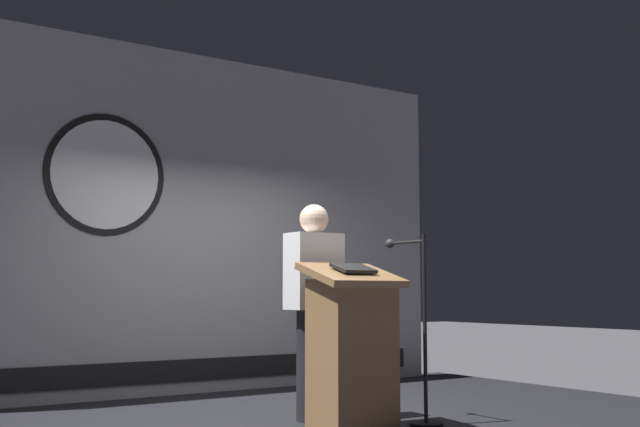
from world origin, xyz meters
TOP-DOWN VIEW (x-y plane):
  - banner_display at (-0.02, 1.85)m, footprint 5.53×0.12m
  - podium at (0.04, -0.60)m, footprint 0.64×0.50m
  - speaker_person at (0.04, -0.12)m, footprint 0.40×0.26m
  - microphone_stand at (0.58, -0.69)m, footprint 0.24×0.54m

SIDE VIEW (x-z plane):
  - microphone_stand at x=0.58m, z-range 0.09..1.45m
  - podium at x=0.04m, z-range 0.28..1.43m
  - speaker_person at x=0.04m, z-range 0.32..1.92m
  - banner_display at x=-0.02m, z-range 0.29..3.53m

